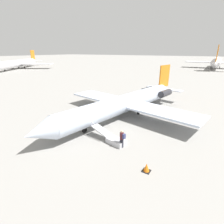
{
  "coord_description": "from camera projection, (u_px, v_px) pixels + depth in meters",
  "views": [
    {
      "loc": [
        19.59,
        10.43,
        8.46
      ],
      "look_at": [
        3.17,
        0.19,
        1.64
      ],
      "focal_mm": 28.0,
      "sensor_mm": 36.0,
      "label": 1
    }
  ],
  "objects": [
    {
      "name": "boarding_stairs",
      "position": [
        113.0,
        139.0,
        16.91
      ],
      "size": [
        1.71,
        4.13,
        1.58
      ],
      "rotation": [
        0.0,
        0.0,
        -1.75
      ],
      "color": "#B2B2B7",
      "rests_on": "ground"
    },
    {
      "name": "ground_plane",
      "position": [
        123.0,
        117.0,
        23.7
      ],
      "size": [
        600.0,
        600.0,
        0.0
      ],
      "primitive_type": "plane",
      "color": "gray"
    },
    {
      "name": "airplane_main",
      "position": [
        127.0,
        102.0,
        23.67
      ],
      "size": [
        26.2,
        19.99,
        6.16
      ],
      "rotation": [
        0.0,
        0.0,
        -0.18
      ],
      "color": "silver",
      "rests_on": "ground"
    },
    {
      "name": "airplane_far_center",
      "position": [
        216.0,
        62.0,
        87.3
      ],
      "size": [
        38.86,
        28.55,
        10.76
      ],
      "rotation": [
        0.0,
        0.0,
        3.16
      ],
      "color": "silver",
      "rests_on": "ground"
    },
    {
      "name": "traffic_cone_near_stairs",
      "position": [
        147.0,
        168.0,
        12.87
      ],
      "size": [
        0.59,
        0.59,
        0.65
      ],
      "color": "black",
      "rests_on": "ground"
    },
    {
      "name": "airplane_taxiing_distant",
      "position": [
        18.0,
        63.0,
        84.83
      ],
      "size": [
        37.68,
        29.93,
        8.67
      ],
      "rotation": [
        0.0,
        0.0,
        0.56
      ],
      "color": "silver",
      "rests_on": "ground"
    },
    {
      "name": "passenger",
      "position": [
        122.0,
        138.0,
        15.83
      ],
      "size": [
        0.38,
        0.56,
        1.74
      ],
      "rotation": [
        0.0,
        0.0,
        -1.75
      ],
      "color": "#23232D",
      "rests_on": "ground"
    }
  ]
}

